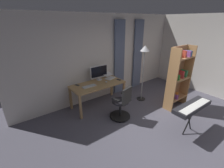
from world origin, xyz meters
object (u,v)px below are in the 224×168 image
(computer_monitor, at_px, (99,72))
(computer_mouse, at_px, (106,82))
(desk, at_px, (98,86))
(cell_phone_face_up, at_px, (119,80))
(laptop, at_px, (109,77))
(computer_keyboard, at_px, (89,86))
(piano_keyboard, at_px, (192,107))
(office_chair, at_px, (122,104))
(cell_phone_by_monitor, at_px, (77,85))
(bookshelf, at_px, (178,77))
(floor_lamp, at_px, (144,57))

(computer_monitor, height_order, computer_mouse, computer_monitor)
(desk, xyz_separation_m, cell_phone_face_up, (-0.70, 0.14, 0.09))
(computer_mouse, bearing_deg, cell_phone_face_up, 172.12)
(desk, height_order, cell_phone_face_up, cell_phone_face_up)
(laptop, height_order, computer_mouse, laptop)
(computer_keyboard, distance_m, piano_keyboard, 2.65)
(office_chair, height_order, cell_phone_by_monitor, office_chair)
(laptop, xyz_separation_m, piano_keyboard, (-0.48, 2.51, -0.10))
(laptop, relative_size, computer_mouse, 3.98)
(bookshelf, height_order, piano_keyboard, bookshelf)
(bookshelf, distance_m, piano_keyboard, 1.27)
(laptop, bearing_deg, desk, 1.20)
(desk, height_order, bookshelf, bookshelf)
(office_chair, xyz_separation_m, bookshelf, (-1.72, 0.46, 0.50))
(cell_phone_face_up, xyz_separation_m, bookshelf, (-1.16, 1.28, 0.20))
(computer_monitor, bearing_deg, office_chair, 86.71)
(computer_keyboard, xyz_separation_m, bookshelf, (-2.18, 1.37, 0.19))
(computer_monitor, xyz_separation_m, computer_mouse, (-0.05, 0.32, -0.24))
(computer_keyboard, bearing_deg, laptop, -165.83)
(floor_lamp, bearing_deg, office_chair, 19.18)
(laptop, bearing_deg, computer_monitor, -29.49)
(cell_phone_face_up, bearing_deg, computer_mouse, -19.52)
(computer_monitor, height_order, cell_phone_by_monitor, computer_monitor)
(computer_keyboard, bearing_deg, desk, -171.71)
(laptop, distance_m, floor_lamp, 1.26)
(office_chair, xyz_separation_m, computer_monitor, (-0.07, -1.20, 0.56))
(laptop, bearing_deg, computer_keyboard, -2.08)
(computer_keyboard, bearing_deg, bookshelf, 147.75)
(desk, relative_size, office_chair, 1.71)
(computer_keyboard, bearing_deg, office_chair, 116.53)
(computer_monitor, relative_size, floor_lamp, 0.34)
(cell_phone_by_monitor, distance_m, floor_lamp, 2.18)
(cell_phone_face_up, bearing_deg, piano_keyboard, 86.63)
(computer_monitor, xyz_separation_m, bookshelf, (-1.65, 1.67, -0.06))
(laptop, bearing_deg, office_chair, 54.36)
(computer_keyboard, xyz_separation_m, laptop, (-0.85, -0.22, 0.04))
(computer_keyboard, relative_size, floor_lamp, 0.22)
(office_chair, xyz_separation_m, cell_phone_face_up, (-0.56, -0.82, 0.31))
(office_chair, xyz_separation_m, floor_lamp, (-1.22, -0.42, 1.01))
(office_chair, distance_m, cell_phone_face_up, 1.04)
(cell_phone_by_monitor, bearing_deg, computer_monitor, 155.31)
(desk, relative_size, cell_phone_by_monitor, 11.07)
(computer_monitor, height_order, piano_keyboard, computer_monitor)
(desk, relative_size, computer_keyboard, 4.00)
(cell_phone_by_monitor, xyz_separation_m, cell_phone_face_up, (-1.24, 0.39, 0.00))
(desk, bearing_deg, cell_phone_face_up, 169.07)
(cell_phone_by_monitor, distance_m, cell_phone_face_up, 1.30)
(cell_phone_by_monitor, relative_size, floor_lamp, 0.08)
(computer_keyboard, distance_m, floor_lamp, 1.88)
(cell_phone_by_monitor, height_order, cell_phone_face_up, same)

